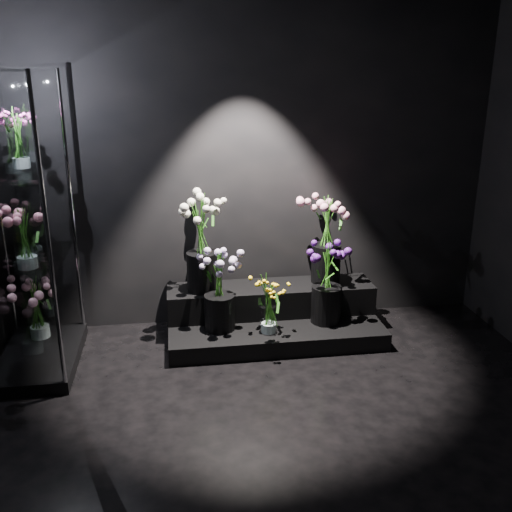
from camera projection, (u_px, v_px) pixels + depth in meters
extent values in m
plane|color=black|center=(302.00, 463.00, 3.20)|extent=(4.00, 4.00, 0.00)
plane|color=black|center=(252.00, 159.00, 4.63)|extent=(4.00, 0.00, 4.00)
cube|color=black|center=(274.00, 329.00, 4.67)|extent=(1.72, 0.76, 0.14)
cube|color=black|center=(271.00, 299.00, 4.78)|extent=(1.72, 0.38, 0.24)
cube|color=black|center=(39.00, 358.00, 4.26)|extent=(0.57, 0.96, 0.10)
cube|color=white|center=(26.00, 261.00, 4.01)|extent=(0.51, 0.90, 0.01)
cube|color=white|center=(14.00, 173.00, 3.82)|extent=(0.51, 0.90, 0.01)
cylinder|color=white|center=(269.00, 319.00, 4.42)|extent=(0.13, 0.13, 0.22)
cylinder|color=black|center=(220.00, 312.00, 4.47)|extent=(0.24, 0.24, 0.29)
cylinder|color=black|center=(326.00, 304.00, 4.59)|extent=(0.24, 0.24, 0.30)
cylinder|color=black|center=(202.00, 271.00, 4.60)|extent=(0.25, 0.25, 0.32)
cylinder|color=black|center=(326.00, 263.00, 4.78)|extent=(0.24, 0.24, 0.33)
cylinder|color=white|center=(26.00, 251.00, 3.82)|extent=(0.14, 0.14, 0.24)
cylinder|color=white|center=(20.00, 153.00, 3.93)|extent=(0.13, 0.13, 0.21)
cylinder|color=white|center=(39.00, 322.00, 4.43)|extent=(0.16, 0.16, 0.27)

